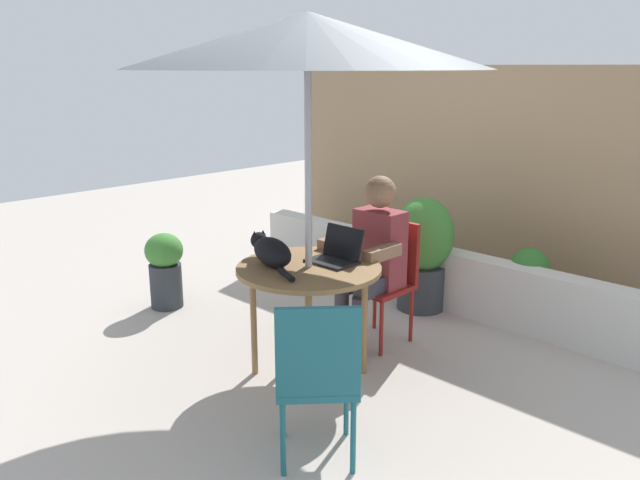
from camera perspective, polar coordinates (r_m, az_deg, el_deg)
ground_plane at (r=4.25m, az=-0.96°, el=-11.77°), size 14.00×14.00×0.00m
fence_back at (r=5.79m, az=16.06°, el=5.13°), size 4.69×0.08×1.94m
planter_wall_low at (r=5.33m, az=11.54°, el=-3.49°), size 4.22×0.20×0.49m
patio_table at (r=4.00m, az=-1.01°, el=-3.33°), size 0.91×0.91×0.73m
patio_umbrella at (r=3.79m, az=-1.11°, el=17.35°), size 2.11×2.11×2.23m
chair_occupied at (r=4.60m, az=5.96°, el=-2.84°), size 0.40×0.40×0.88m
chair_empty at (r=3.14m, az=-0.26°, el=-11.65°), size 0.57×0.57×0.88m
person_seated at (r=4.43m, az=4.75°, el=-1.19°), size 0.48×0.48×1.22m
laptop at (r=4.06m, az=1.59°, el=-1.03°), size 0.30×0.26×0.21m
cat at (r=4.00m, az=-4.42°, el=-1.02°), size 0.62×0.32×0.17m
potted_plant_near_fence at (r=5.20m, az=18.10°, el=-3.73°), size 0.32×0.32×0.59m
potted_plant_by_chair at (r=5.38m, az=-13.68°, el=-2.40°), size 0.31×0.31×0.63m
potted_plant_corner at (r=5.22m, az=9.15°, el=-0.81°), size 0.49×0.49×0.93m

